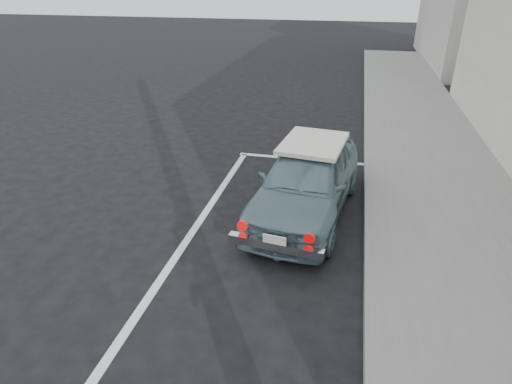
% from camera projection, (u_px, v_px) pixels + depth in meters
% --- Properties ---
extents(sidewalk, '(2.80, 40.00, 0.15)m').
position_uv_depth(sidewalk, '(483.00, 313.00, 5.15)').
color(sidewalk, slate).
rests_on(sidewalk, ground).
extents(pline_front, '(3.00, 0.12, 0.01)m').
position_uv_depth(pline_front, '(305.00, 159.00, 9.63)').
color(pline_front, silver).
rests_on(pline_front, ground).
extents(pline_side, '(0.12, 7.00, 0.01)m').
position_uv_depth(pline_side, '(191.00, 234.00, 6.86)').
color(pline_side, silver).
rests_on(pline_side, ground).
extents(retro_coupe, '(1.87, 3.73, 1.22)m').
position_uv_depth(retro_coupe, '(307.00, 180.00, 7.23)').
color(retro_coupe, slate).
rests_on(retro_coupe, ground).
extents(cat, '(0.25, 0.42, 0.23)m').
position_uv_depth(cat, '(279.00, 253.00, 6.19)').
color(cat, brown).
rests_on(cat, ground).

